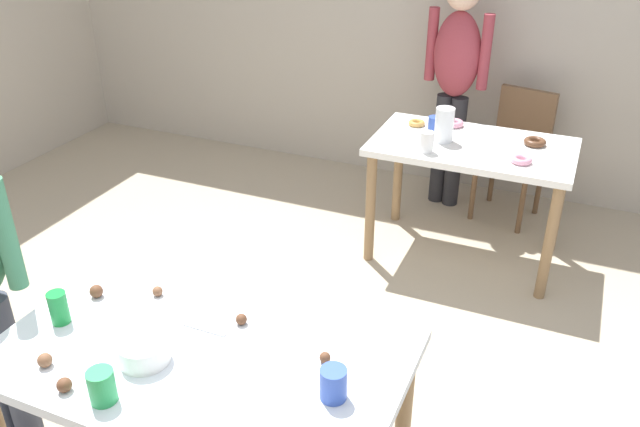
# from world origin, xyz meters

# --- Properties ---
(wall_back) EXTENTS (6.40, 0.10, 2.60)m
(wall_back) POSITION_xyz_m (0.00, 3.20, 1.30)
(wall_back) COLOR #BCB2A3
(wall_back) RESTS_ON ground_plane
(dining_table_near) EXTENTS (1.37, 0.83, 0.75)m
(dining_table_near) POSITION_xyz_m (-0.01, -0.06, 0.66)
(dining_table_near) COLOR silver
(dining_table_near) RESTS_ON ground_plane
(dining_table_far) EXTENTS (1.15, 0.68, 0.75)m
(dining_table_far) POSITION_xyz_m (0.46, 2.12, 0.64)
(dining_table_far) COLOR white
(dining_table_far) RESTS_ON ground_plane
(chair_far_table) EXTENTS (0.48, 0.48, 0.87)m
(chair_far_table) POSITION_xyz_m (0.64, 2.82, 0.50)
(chair_far_table) COLOR brown
(chair_far_table) RESTS_ON ground_plane
(person_adult_far) EXTENTS (0.45, 0.26, 1.58)m
(person_adult_far) POSITION_xyz_m (0.18, 2.79, 0.95)
(person_adult_far) COLOR #28282D
(person_adult_far) RESTS_ON ground_plane
(mixing_bowl) EXTENTS (0.17, 0.17, 0.08)m
(mixing_bowl) POSITION_xyz_m (-0.15, -0.17, 0.79)
(mixing_bowl) COLOR white
(mixing_bowl) RESTS_ON dining_table_near
(soda_can) EXTENTS (0.07, 0.07, 0.12)m
(soda_can) POSITION_xyz_m (-0.54, -0.12, 0.81)
(soda_can) COLOR #198438
(soda_can) RESTS_ON dining_table_near
(fork_near) EXTENTS (0.17, 0.02, 0.01)m
(fork_near) POSITION_xyz_m (-0.05, 0.04, 0.75)
(fork_near) COLOR silver
(fork_near) RESTS_ON dining_table_near
(cup_near_0) EXTENTS (0.08, 0.08, 0.11)m
(cup_near_0) POSITION_xyz_m (-0.15, -0.37, 0.81)
(cup_near_0) COLOR green
(cup_near_0) RESTS_ON dining_table_near
(cup_near_1) EXTENTS (0.08, 0.08, 0.11)m
(cup_near_1) POSITION_xyz_m (0.48, -0.09, 0.80)
(cup_near_1) COLOR #3351B2
(cup_near_1) RESTS_ON dining_table_near
(cake_ball_0) EXTENTS (0.04, 0.04, 0.04)m
(cake_ball_0) POSITION_xyz_m (0.40, 0.05, 0.77)
(cake_ball_0) COLOR brown
(cake_ball_0) RESTS_ON dining_table_near
(cake_ball_1) EXTENTS (0.05, 0.05, 0.05)m
(cake_ball_1) POSITION_xyz_m (-0.53, 0.05, 0.77)
(cake_ball_1) COLOR brown
(cake_ball_1) RESTS_ON dining_table_near
(cake_ball_2) EXTENTS (0.04, 0.04, 0.04)m
(cake_ball_2) POSITION_xyz_m (-0.32, 0.15, 0.77)
(cake_ball_2) COLOR brown
(cake_ball_2) RESTS_ON dining_table_near
(cake_ball_4) EXTENTS (0.04, 0.04, 0.04)m
(cake_ball_4) POSITION_xyz_m (0.05, 0.12, 0.77)
(cake_ball_4) COLOR brown
(cake_ball_4) RESTS_ON dining_table_near
(cake_ball_6) EXTENTS (0.05, 0.05, 0.05)m
(cake_ball_6) POSITION_xyz_m (-0.43, -0.32, 0.77)
(cake_ball_6) COLOR brown
(cake_ball_6) RESTS_ON dining_table_near
(cake_ball_7) EXTENTS (0.05, 0.05, 0.05)m
(cake_ball_7) POSITION_xyz_m (-0.29, -0.39, 0.77)
(cake_ball_7) COLOR brown
(cake_ball_7) RESTS_ON dining_table_near
(pitcher_far) EXTENTS (0.11, 0.11, 0.20)m
(pitcher_far) POSITION_xyz_m (0.29, 2.09, 0.85)
(pitcher_far) COLOR white
(pitcher_far) RESTS_ON dining_table_far
(cup_far_0) EXTENTS (0.08, 0.08, 0.10)m
(cup_far_0) POSITION_xyz_m (0.21, 2.19, 0.80)
(cup_far_0) COLOR #3351B2
(cup_far_0) RESTS_ON dining_table_far
(cup_far_1) EXTENTS (0.08, 0.08, 0.12)m
(cup_far_1) POSITION_xyz_m (0.24, 1.90, 0.81)
(cup_far_1) COLOR white
(cup_far_1) RESTS_ON dining_table_far
(donut_far_0) EXTENTS (0.10, 0.10, 0.03)m
(donut_far_0) POSITION_xyz_m (0.08, 2.28, 0.77)
(donut_far_0) COLOR gold
(donut_far_0) RESTS_ON dining_table_far
(donut_far_1) EXTENTS (0.12, 0.12, 0.04)m
(donut_far_1) POSITION_xyz_m (0.29, 2.36, 0.77)
(donut_far_1) COLOR pink
(donut_far_1) RESTS_ON dining_table_far
(donut_far_2) EXTENTS (0.11, 0.11, 0.03)m
(donut_far_2) POSITION_xyz_m (0.76, 1.95, 0.77)
(donut_far_2) COLOR pink
(donut_far_2) RESTS_ON dining_table_far
(donut_far_3) EXTENTS (0.13, 0.13, 0.04)m
(donut_far_3) POSITION_xyz_m (0.79, 2.24, 0.77)
(donut_far_3) COLOR brown
(donut_far_3) RESTS_ON dining_table_far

